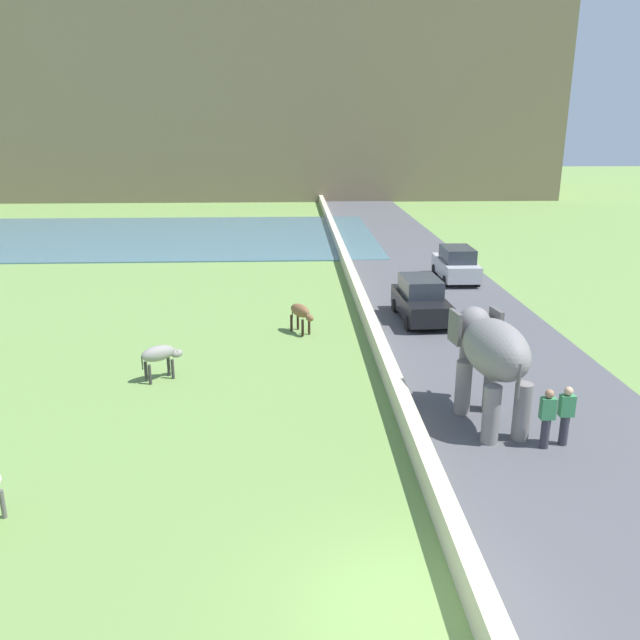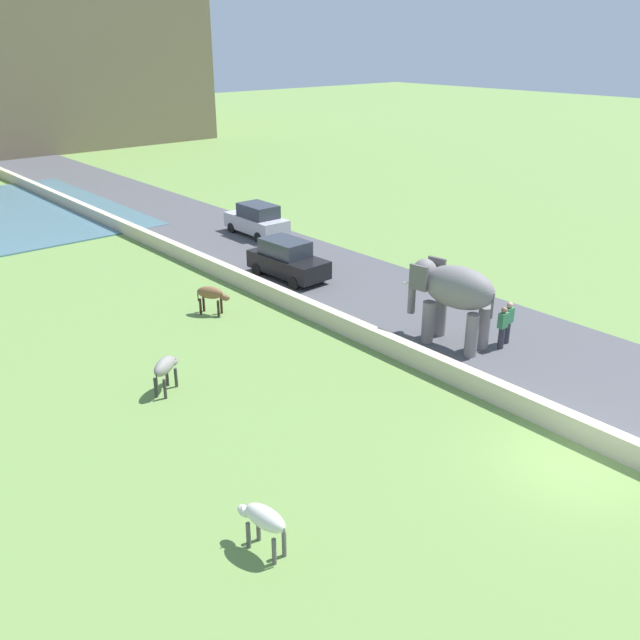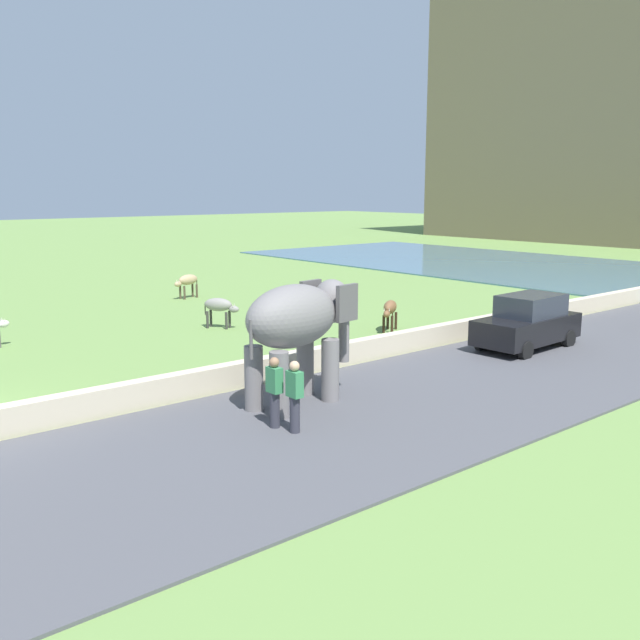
% 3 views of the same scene
% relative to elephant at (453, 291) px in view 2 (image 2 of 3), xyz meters
% --- Properties ---
extents(ground_plane, '(220.00, 220.00, 0.00)m').
position_rel_elephant_xyz_m(ground_plane, '(-3.39, -6.91, -2.04)').
color(ground_plane, '#6B8E47').
extents(road_surface, '(7.00, 120.00, 0.06)m').
position_rel_elephant_xyz_m(road_surface, '(1.61, 13.09, -2.01)').
color(road_surface, '#4C4C51').
rests_on(road_surface, ground).
extents(barrier_wall, '(0.40, 110.00, 0.70)m').
position_rel_elephant_xyz_m(barrier_wall, '(-2.19, 11.09, -1.68)').
color(barrier_wall, beige).
rests_on(barrier_wall, ground).
extents(elephant, '(1.78, 3.56, 2.99)m').
position_rel_elephant_xyz_m(elephant, '(0.00, 0.00, 0.00)').
color(elephant, slate).
rests_on(elephant, ground).
extents(person_beside_elephant, '(0.36, 0.22, 1.63)m').
position_rel_elephant_xyz_m(person_beside_elephant, '(1.04, -1.49, -1.16)').
color(person_beside_elephant, '#33333D').
rests_on(person_beside_elephant, ground).
extents(person_trailing, '(0.36, 0.22, 1.63)m').
position_rel_elephant_xyz_m(person_trailing, '(1.57, -1.35, -1.16)').
color(person_trailing, '#33333D').
rests_on(person_trailing, ground).
extents(car_black, '(1.92, 4.07, 1.80)m').
position_rel_elephant_xyz_m(car_black, '(0.03, 9.43, -1.14)').
color(car_black, black).
rests_on(car_black, ground).
extents(car_silver, '(1.82, 4.02, 1.80)m').
position_rel_elephant_xyz_m(car_silver, '(3.18, 16.14, -1.14)').
color(car_silver, '#B7B7BC').
rests_on(car_silver, ground).
extents(cow_white, '(0.61, 1.42, 1.15)m').
position_rel_elephant_xyz_m(cow_white, '(-11.35, -4.20, -1.20)').
color(cow_white, silver).
rests_on(cow_white, ground).
extents(cow_brown, '(1.05, 1.34, 1.15)m').
position_rel_elephant_xyz_m(cow_brown, '(-4.90, 8.04, -1.20)').
color(cow_brown, brown).
rests_on(cow_brown, ground).
extents(cow_grey, '(1.33, 1.07, 1.15)m').
position_rel_elephant_xyz_m(cow_grey, '(-9.43, 3.53, -1.20)').
color(cow_grey, gray).
rests_on(cow_grey, ground).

